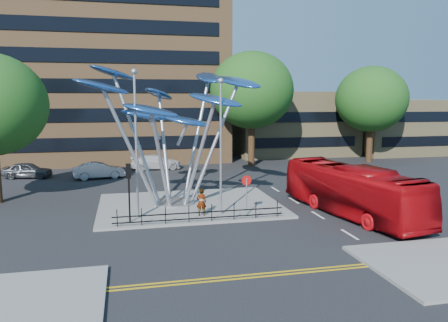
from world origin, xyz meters
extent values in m
plane|color=black|center=(0.00, 0.00, 0.00)|extent=(120.00, 120.00, 0.00)
cube|color=slate|center=(-1.00, 6.00, 0.07)|extent=(12.00, 9.00, 0.15)
cube|color=gold|center=(0.00, -6.00, 0.01)|extent=(40.00, 0.12, 0.01)
cube|color=gold|center=(0.00, -6.30, 0.01)|extent=(40.00, 0.12, 0.01)
cube|color=olive|center=(-6.00, 32.00, 15.00)|extent=(25.00, 15.00, 30.00)
cube|color=tan|center=(16.00, 30.00, 4.00)|extent=(15.00, 8.00, 8.00)
cube|color=tan|center=(30.00, 28.00, 3.50)|extent=(12.00, 8.00, 7.00)
cylinder|color=black|center=(8.00, 22.00, 2.86)|extent=(0.70, 0.70, 5.72)
ellipsoid|color=#1B4D16|center=(8.00, 22.00, 8.06)|extent=(8.80, 8.80, 8.10)
cylinder|color=black|center=(22.00, 22.00, 2.53)|extent=(0.70, 0.70, 5.06)
ellipsoid|color=#1B4D16|center=(22.00, 22.00, 7.13)|extent=(8.00, 8.00, 7.36)
cylinder|color=#9EA0A5|center=(-2.00, 6.50, 0.21)|extent=(2.80, 2.80, 0.12)
cylinder|color=#9EA0A5|center=(-3.20, 5.90, 4.05)|extent=(0.24, 0.24, 7.80)
ellipsoid|color=#2A61B6|center=(-6.40, 4.90, 7.95)|extent=(3.92, 2.95, 1.39)
cylinder|color=#9EA0A5|center=(-2.40, 5.50, 3.35)|extent=(0.24, 0.24, 6.40)
ellipsoid|color=#2A61B6|center=(-3.60, 3.30, 6.55)|extent=(3.47, 1.78, 1.31)
cylinder|color=#9EA0A5|center=(-1.40, 5.70, 3.65)|extent=(0.24, 0.24, 7.00)
ellipsoid|color=#2A61B6|center=(0.40, 4.10, 7.15)|extent=(3.81, 3.11, 1.36)
cylinder|color=#9EA0A5|center=(-0.80, 6.50, 4.25)|extent=(0.24, 0.24, 8.20)
ellipsoid|color=#2A61B6|center=(2.60, 6.90, 8.35)|extent=(3.52, 4.06, 1.44)
cylinder|color=#9EA0A5|center=(-1.20, 7.40, 4.45)|extent=(0.24, 0.24, 8.60)
ellipsoid|color=#2A61B6|center=(1.00, 9.40, 8.75)|extent=(2.21, 3.79, 1.39)
cylinder|color=#9EA0A5|center=(-2.20, 7.50, 3.85)|extent=(0.24, 0.24, 7.40)
ellipsoid|color=#2A61B6|center=(-2.60, 10.10, 7.55)|extent=(3.02, 3.71, 1.34)
cylinder|color=#9EA0A5|center=(-3.00, 6.90, 4.55)|extent=(0.24, 0.24, 8.80)
ellipsoid|color=#2A61B6|center=(-5.80, 8.30, 8.95)|extent=(3.88, 3.60, 1.42)
ellipsoid|color=#2A61B6|center=(-3.80, 6.70, 6.15)|extent=(3.40, 1.96, 1.13)
ellipsoid|color=#2A61B6|center=(-1.10, 6.10, 5.75)|extent=(3.39, 2.16, 1.11)
cylinder|color=#9EA0A5|center=(-4.50, 3.50, 4.40)|extent=(0.14, 0.14, 8.50)
sphere|color=#9EA0A5|center=(-4.50, 3.50, 8.77)|extent=(0.36, 0.36, 0.36)
cylinder|color=#9EA0A5|center=(0.50, 3.00, 4.15)|extent=(0.14, 0.14, 8.00)
sphere|color=#9EA0A5|center=(0.50, 3.00, 8.27)|extent=(0.36, 0.36, 0.36)
cylinder|color=black|center=(-5.00, 2.50, 1.75)|extent=(0.10, 0.10, 3.20)
cube|color=black|center=(-5.00, 2.50, 3.15)|extent=(0.28, 0.18, 0.85)
sphere|color=#FF0C0C|center=(-5.00, 2.50, 3.43)|extent=(0.18, 0.18, 0.18)
cylinder|color=#9EA0A5|center=(2.00, 2.50, 1.30)|extent=(0.08, 0.08, 2.30)
cylinder|color=red|center=(2.00, 2.53, 2.30)|extent=(0.60, 0.04, 0.60)
cube|color=white|center=(2.00, 2.55, 2.30)|extent=(0.42, 0.03, 0.10)
cylinder|color=black|center=(-5.70, 1.70, 0.65)|extent=(0.05, 0.05, 1.00)
cylinder|color=black|center=(-4.36, 1.70, 0.65)|extent=(0.05, 0.05, 1.00)
cylinder|color=black|center=(-3.01, 1.70, 0.65)|extent=(0.05, 0.05, 1.00)
cylinder|color=black|center=(-1.67, 1.70, 0.65)|extent=(0.05, 0.05, 1.00)
cylinder|color=black|center=(-0.33, 1.70, 0.65)|extent=(0.05, 0.05, 1.00)
cylinder|color=black|center=(1.01, 1.70, 0.65)|extent=(0.05, 0.05, 1.00)
cylinder|color=black|center=(2.36, 1.70, 0.65)|extent=(0.05, 0.05, 1.00)
cylinder|color=black|center=(3.70, 1.70, 0.65)|extent=(0.05, 0.05, 1.00)
cube|color=black|center=(-1.00, 1.70, 0.70)|extent=(10.00, 0.06, 0.06)
cube|color=black|center=(-1.00, 1.70, 0.35)|extent=(10.00, 0.06, 0.06)
imported|color=#9E070C|center=(8.50, 1.57, 1.58)|extent=(4.56, 11.61, 3.15)
imported|color=gray|center=(-0.73, 2.96, 1.00)|extent=(0.65, 0.46, 1.69)
imported|color=#3F4247|center=(-13.94, 19.67, 0.73)|extent=(4.49, 2.41, 1.45)
imported|color=#AEB1B7|center=(-7.54, 18.00, 0.74)|extent=(4.70, 2.26, 1.49)
imported|color=beige|center=(-2.13, 22.14, 0.74)|extent=(5.13, 2.11, 1.49)
camera|label=1|loc=(-5.09, -22.58, 7.29)|focal=35.00mm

